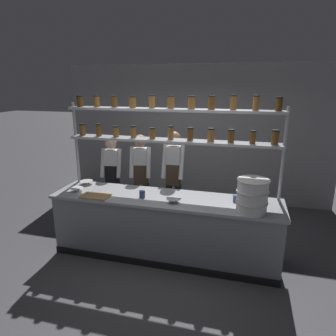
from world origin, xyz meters
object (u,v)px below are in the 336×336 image
serving_cup_front (236,198)px  chef_left (112,175)px  prep_bowl_center_back (87,183)px  prep_bowl_near_left (174,201)px  serving_cup_by_board (142,194)px  spice_shelf_unit (171,127)px  prep_bowl_center_front (77,190)px  chef_right (174,175)px  chef_center (141,175)px  cutting_board (96,196)px  container_stack (252,196)px

serving_cup_front → chef_left: bearing=162.2°
prep_bowl_center_back → prep_bowl_near_left: bearing=-14.0°
prep_bowl_center_back → serving_cup_by_board: 1.11m
spice_shelf_unit → prep_bowl_center_front: spice_shelf_unit is taller
chef_right → prep_bowl_center_front: size_ratio=9.23×
serving_cup_front → prep_bowl_center_back: bearing=177.4°
chef_right → prep_bowl_near_left: size_ratio=8.50×
prep_bowl_near_left → prep_bowl_center_back: 1.59m
prep_bowl_center_front → prep_bowl_center_back: 0.33m
prep_bowl_center_front → chef_right: bearing=35.0°
prep_bowl_center_front → prep_bowl_center_back: bearing=94.0°
chef_center → chef_right: bearing=-15.6°
prep_bowl_near_left → serving_cup_by_board: (-0.48, 0.07, 0.02)m
prep_bowl_center_front → serving_cup_front: size_ratio=2.20×
prep_bowl_center_back → chef_center: bearing=40.5°
cutting_board → prep_bowl_center_front: bearing=160.1°
chef_center → prep_bowl_center_front: bearing=-138.6°
chef_left → prep_bowl_center_front: chef_left is taller
spice_shelf_unit → serving_cup_front: (0.98, -0.21, -0.91)m
spice_shelf_unit → serving_cup_front: bearing=-12.0°
chef_left → cutting_board: bearing=-87.2°
serving_cup_by_board → spice_shelf_unit: bearing=53.0°
chef_center → container_stack: bearing=-41.6°
prep_bowl_center_back → serving_cup_front: serving_cup_front is taller
prep_bowl_near_left → prep_bowl_center_front: (-1.52, 0.06, -0.00)m
chef_center → cutting_board: bearing=-117.9°
prep_bowl_near_left → chef_right: bearing=104.0°
cutting_board → serving_cup_front: serving_cup_front is taller
spice_shelf_unit → container_stack: size_ratio=7.35×
spice_shelf_unit → chef_center: spice_shelf_unit is taller
serving_cup_front → serving_cup_by_board: size_ratio=0.87×
cutting_board → prep_bowl_center_back: bearing=131.2°
chef_left → chef_right: chef_right is taller
spice_shelf_unit → prep_bowl_center_front: size_ratio=16.77×
prep_bowl_center_back → serving_cup_front: 2.36m
chef_right → prep_bowl_near_left: 0.99m
cutting_board → prep_bowl_near_left: (1.13, 0.08, 0.02)m
chef_center → cutting_board: (-0.30, -1.07, -0.02)m
chef_center → cutting_board: chef_center is taller
spice_shelf_unit → serving_cup_by_board: 1.04m
chef_left → spice_shelf_unit: bearing=-32.0°
prep_bowl_center_back → prep_bowl_center_front: bearing=-86.0°
chef_center → prep_bowl_center_front: (-0.69, -0.93, -0.01)m
container_stack → cutting_board: 2.16m
prep_bowl_near_left → prep_bowl_center_front: prep_bowl_near_left is taller
container_stack → prep_bowl_center_front: 2.54m
prep_bowl_center_front → prep_bowl_near_left: bearing=-2.2°
chef_left → prep_bowl_near_left: size_ratio=7.77×
spice_shelf_unit → chef_right: bearing=99.1°
spice_shelf_unit → prep_bowl_center_back: spice_shelf_unit is taller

